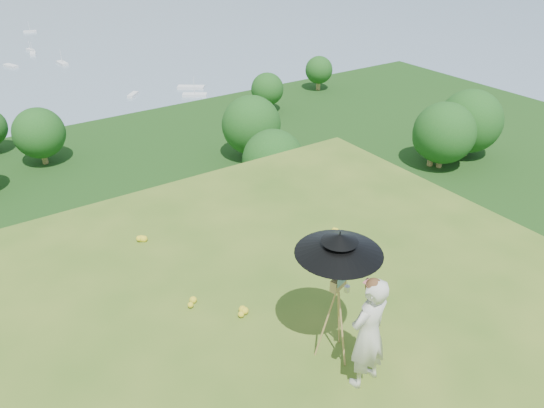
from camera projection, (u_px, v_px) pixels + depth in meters
forest_slope at (47, 366)px, 46.07m from camera, size 140.00×56.00×22.00m
slope_trees at (9, 229)px, 39.28m from camera, size 110.00×50.00×6.00m
painter at (368, 333)px, 6.87m from camera, size 0.67×0.48×1.71m
field_easel at (336, 314)px, 7.35m from camera, size 0.72×0.72×1.50m
sun_umbrella at (338, 259)px, 6.93m from camera, size 1.50×1.50×0.85m
painter_cap at (374, 283)px, 6.48m from camera, size 0.28×0.30×0.10m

